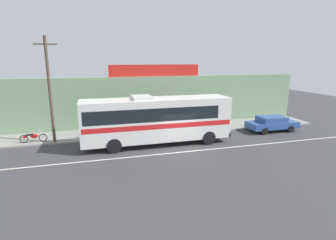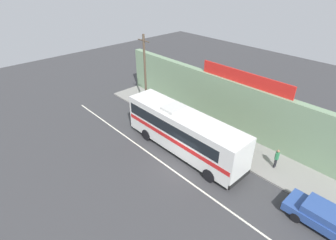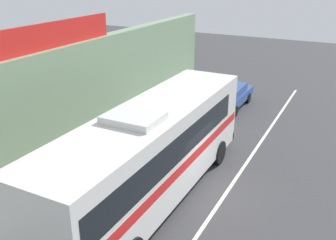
# 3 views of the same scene
# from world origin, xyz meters

# --- Properties ---
(ground_plane) EXTENTS (70.00, 70.00, 0.00)m
(ground_plane) POSITION_xyz_m (0.00, 0.00, 0.00)
(ground_plane) COLOR #3A3A3D
(sidewalk_slab) EXTENTS (30.00, 3.60, 0.14)m
(sidewalk_slab) POSITION_xyz_m (0.00, 5.20, 0.07)
(sidewalk_slab) COLOR gray
(sidewalk_slab) RESTS_ON ground_plane
(storefront_facade) EXTENTS (30.00, 0.70, 4.80)m
(storefront_facade) POSITION_xyz_m (0.00, 7.35, 2.40)
(storefront_facade) COLOR gray
(storefront_facade) RESTS_ON ground_plane
(storefront_billboard) EXTENTS (8.69, 0.12, 1.10)m
(storefront_billboard) POSITION_xyz_m (-0.09, 7.35, 5.35)
(storefront_billboard) COLOR red
(storefront_billboard) RESTS_ON storefront_facade
(road_center_stripe) EXTENTS (30.00, 0.14, 0.01)m
(road_center_stripe) POSITION_xyz_m (0.00, -0.80, 0.00)
(road_center_stripe) COLOR silver
(road_center_stripe) RESTS_ON ground_plane
(intercity_bus) EXTENTS (11.19, 2.64, 3.78)m
(intercity_bus) POSITION_xyz_m (-1.45, 1.49, 2.07)
(intercity_bus) COLOR silver
(intercity_bus) RESTS_ON ground_plane
(parked_car) EXTENTS (4.57, 1.91, 1.37)m
(parked_car) POSITION_xyz_m (9.53, 2.31, 0.74)
(parked_car) COLOR #2D4C93
(parked_car) RESTS_ON ground_plane
(pedestrian_far_right) EXTENTS (0.30, 0.48, 1.62)m
(pedestrian_far_right) POSITION_xyz_m (4.96, 5.08, 1.08)
(pedestrian_far_right) COLOR black
(pedestrian_far_right) RESTS_ON sidewalk_slab
(pedestrian_far_left) EXTENTS (0.30, 0.48, 1.70)m
(pedestrian_far_left) POSITION_xyz_m (-0.67, 4.68, 1.13)
(pedestrian_far_left) COLOR brown
(pedestrian_far_left) RESTS_ON sidewalk_slab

